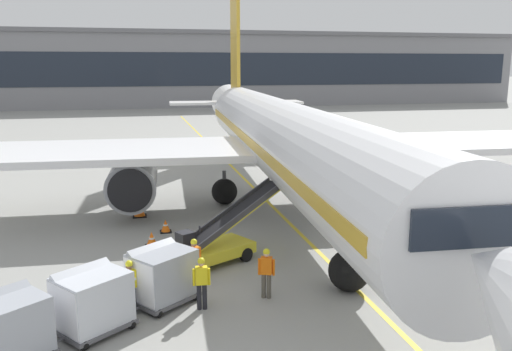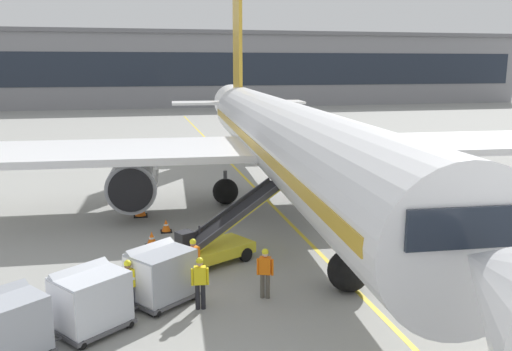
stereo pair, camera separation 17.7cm
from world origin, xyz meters
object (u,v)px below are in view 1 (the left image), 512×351
parked_airplane (280,138)px  belt_loader (216,241)px  safety_cone_wingtip (166,226)px  safety_cone_nose_mark (139,209)px  ground_crew_by_carts (202,280)px  safety_cone_engine_keepout (152,240)px  ground_crew_marshaller (266,270)px  ground_crew_wingwalker (130,283)px  ground_crew_by_loader (194,259)px  baggage_cart_lead (161,274)px  baggage_cart_third (5,328)px  baggage_cart_second (92,300)px

parked_airplane → belt_loader: size_ratio=8.63×
belt_loader → safety_cone_wingtip: (-1.70, 4.32, -0.56)m
safety_cone_wingtip → safety_cone_nose_mark: 3.18m
ground_crew_by_carts → safety_cone_engine_keepout: size_ratio=2.58×
belt_loader → safety_cone_engine_keepout: size_ratio=7.84×
safety_cone_nose_mark → safety_cone_engine_keepout: bearing=-85.1°
ground_crew_marshaller → ground_crew_wingwalker: 4.43m
belt_loader → ground_crew_wingwalker: size_ratio=3.03×
ground_crew_by_loader → safety_cone_wingtip: ground_crew_by_loader is taller
baggage_cart_lead → safety_cone_wingtip: (0.61, 7.59, -0.71)m
baggage_cart_third → safety_cone_nose_mark: (3.64, 13.31, -0.61)m
parked_airplane → baggage_cart_third: parked_airplane is taller
baggage_cart_second → safety_cone_nose_mark: (1.56, 12.05, -0.61)m
parked_airplane → safety_cone_wingtip: size_ratio=75.22×
baggage_cart_second → safety_cone_wingtip: baggage_cart_second is taller
safety_cone_engine_keepout → ground_crew_wingwalker: bearing=-98.3°
safety_cone_engine_keepout → safety_cone_wingtip: safety_cone_engine_keepout is taller
baggage_cart_lead → safety_cone_engine_keepout: 5.69m
baggage_cart_third → ground_crew_wingwalker: 3.87m
parked_airplane → ground_crew_by_carts: parked_airplane is taller
parked_airplane → belt_loader: bearing=-122.1°
ground_crew_marshaller → safety_cone_engine_keepout: (-3.54, 6.09, -0.67)m
safety_cone_nose_mark → belt_loader: bearing=-68.7°
safety_cone_nose_mark → baggage_cart_lead: bearing=-87.1°
baggage_cart_lead → safety_cone_nose_mark: baggage_cart_lead is taller
ground_crew_marshaller → safety_cone_nose_mark: bearing=109.8°
baggage_cart_second → safety_cone_nose_mark: size_ratio=3.36×
safety_cone_nose_mark → ground_crew_wingwalker: bearing=-92.5°
baggage_cart_second → baggage_cart_third: 2.42m
safety_cone_engine_keepout → safety_cone_wingtip: bearing=69.7°
baggage_cart_lead → ground_crew_by_carts: size_ratio=1.52×
ground_crew_marshaller → safety_cone_nose_mark: ground_crew_marshaller is taller
baggage_cart_third → ground_crew_by_loader: baggage_cart_third is taller
belt_loader → safety_cone_nose_mark: 7.84m
parked_airplane → safety_cone_engine_keepout: bearing=-143.9°
baggage_cart_lead → parked_airplane: bearing=57.0°
safety_cone_engine_keepout → ground_crew_by_loader: bearing=-73.9°
belt_loader → ground_crew_by_carts: (-1.09, -4.05, 0.15)m
ground_crew_wingwalker → safety_cone_nose_mark: 11.10m
ground_crew_by_carts → parked_airplane: bearing=63.3°
belt_loader → baggage_cart_third: (-6.47, -6.02, 0.15)m
belt_loader → baggage_cart_lead: belt_loader is taller
baggage_cart_second → ground_crew_by_loader: bearing=38.2°
baggage_cart_lead → ground_crew_by_loader: baggage_cart_lead is taller
ground_crew_by_loader → safety_cone_engine_keepout: 4.78m
baggage_cart_second → ground_crew_wingwalker: baggage_cart_second is taller
belt_loader → safety_cone_engine_keepout: 3.43m
baggage_cart_second → ground_crew_by_carts: baggage_cart_second is taller
parked_airplane → safety_cone_wingtip: parked_airplane is taller
ground_crew_wingwalker → safety_cone_nose_mark: size_ratio=2.21×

